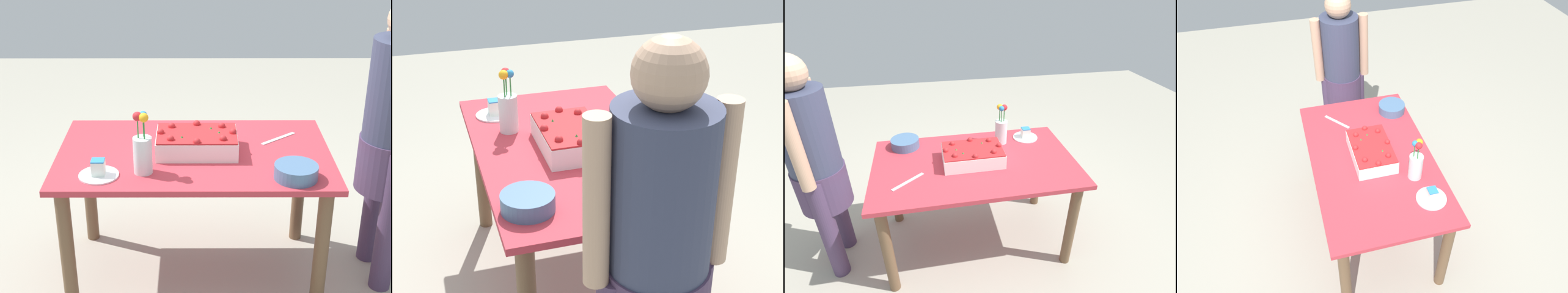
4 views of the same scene
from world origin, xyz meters
TOP-DOWN VIEW (x-y plane):
  - ground_plane at (0.00, 0.00)m, footprint 8.00×8.00m
  - dining_table at (0.00, 0.00)m, footprint 1.36×0.81m
  - sheet_cake at (-0.01, 0.00)m, footprint 0.40×0.26m
  - serving_plate_with_slice at (0.44, 0.26)m, footprint 0.18×0.18m
  - cake_knife at (-0.44, -0.15)m, footprint 0.19×0.16m
  - flower_vase at (0.24, 0.22)m, footprint 0.09×0.09m
  - fruit_bowl at (-0.46, 0.28)m, footprint 0.20×0.20m
  - person_standing at (-0.98, 0.00)m, footprint 0.31×0.45m

SIDE VIEW (x-z plane):
  - ground_plane at x=0.00m, z-range 0.00..0.00m
  - dining_table at x=0.00m, z-range 0.24..0.97m
  - cake_knife at x=-0.44m, z-range 0.73..0.73m
  - serving_plate_with_slice at x=0.44m, z-range 0.71..0.79m
  - fruit_bowl at x=-0.46m, z-range 0.73..0.79m
  - sheet_cake at x=-0.01m, z-range 0.72..0.84m
  - flower_vase at x=0.24m, z-range 0.69..0.99m
  - person_standing at x=-0.98m, z-range 0.11..1.60m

